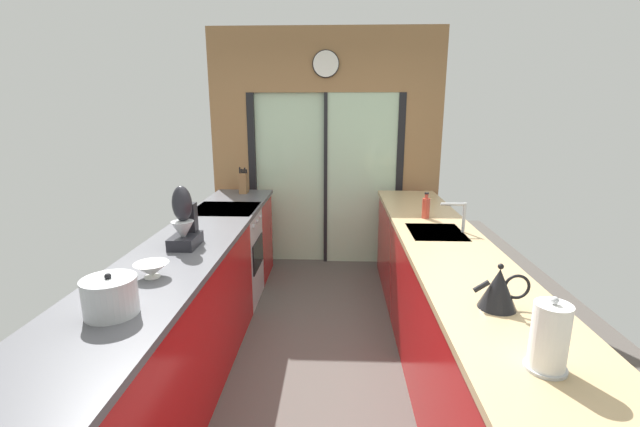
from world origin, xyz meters
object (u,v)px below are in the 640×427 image
object	(u,v)px
kettle	(499,288)
soap_bottle	(426,207)
oven_range	(228,255)
stock_pot	(110,296)
stand_mixer	(184,223)
knife_block	(244,183)
mixing_bowl	(152,270)
paper_towel_roll	(549,338)

from	to	relation	value
kettle	soap_bottle	size ratio (longest dim) A/B	1.19
oven_range	stock_pot	bearing A→B (deg)	-89.50
stand_mixer	kettle	distance (m)	1.98
stock_pot	soap_bottle	size ratio (longest dim) A/B	1.09
knife_block	stand_mixer	distance (m)	1.87
mixing_bowl	stand_mixer	bearing A→B (deg)	90.00
oven_range	stock_pot	world-z (taller)	stock_pot
mixing_bowl	kettle	bearing A→B (deg)	-9.67
kettle	soap_bottle	xyz separation A→B (m)	(-0.00, 1.69, -0.01)
oven_range	kettle	xyz separation A→B (m)	(1.80, -1.97, 0.56)
stand_mixer	kettle	bearing A→B (deg)	-25.49
oven_range	stock_pot	xyz separation A→B (m)	(0.02, -2.10, 0.55)
paper_towel_roll	stand_mixer	bearing A→B (deg)	143.09
knife_block	kettle	bearing A→B (deg)	-56.73
stand_mixer	stock_pot	bearing A→B (deg)	-90.00
kettle	paper_towel_roll	size ratio (longest dim) A/B	0.94
oven_range	mixing_bowl	xyz separation A→B (m)	(0.02, -1.67, 0.51)
oven_range	soap_bottle	distance (m)	1.90
oven_range	stand_mixer	world-z (taller)	stand_mixer
knife_block	kettle	xyz separation A→B (m)	(1.78, -2.72, -0.02)
oven_range	soap_bottle	size ratio (longest dim) A/B	4.15
mixing_bowl	kettle	world-z (taller)	kettle
oven_range	mixing_bowl	world-z (taller)	mixing_bowl
stock_pot	paper_towel_roll	xyz separation A→B (m)	(1.78, -0.35, 0.04)
kettle	paper_towel_roll	bearing A→B (deg)	-90.26
oven_range	mixing_bowl	bearing A→B (deg)	-89.37
soap_bottle	paper_towel_roll	size ratio (longest dim) A/B	0.78
knife_block	soap_bottle	xyz separation A→B (m)	(1.78, -1.03, -0.02)
stand_mixer	stock_pot	distance (m)	0.99
oven_range	knife_block	distance (m)	0.94
knife_block	oven_range	bearing A→B (deg)	-91.41
paper_towel_roll	soap_bottle	bearing A→B (deg)	90.00
paper_towel_roll	oven_range	bearing A→B (deg)	126.19
oven_range	paper_towel_roll	world-z (taller)	paper_towel_roll
mixing_bowl	kettle	size ratio (longest dim) A/B	0.72
oven_range	soap_bottle	world-z (taller)	soap_bottle
stand_mixer	soap_bottle	world-z (taller)	stand_mixer
oven_range	paper_towel_roll	distance (m)	3.10
kettle	paper_towel_roll	xyz separation A→B (m)	(-0.00, -0.49, 0.03)
oven_range	paper_towel_roll	size ratio (longest dim) A/B	3.25
paper_towel_roll	knife_block	bearing A→B (deg)	119.06
mixing_bowl	paper_towel_roll	size ratio (longest dim) A/B	0.67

